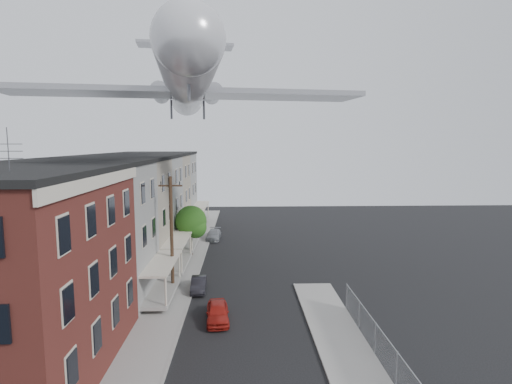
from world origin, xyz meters
TOP-DOWN VIEW (x-y plane):
  - sidewalk_left at (-5.50, 24.00)m, footprint 3.00×62.00m
  - sidewalk_right at (5.50, 6.00)m, footprint 3.00×26.00m
  - curb_left at (-4.05, 24.00)m, footprint 0.15×62.00m
  - curb_right at (4.05, 6.00)m, footprint 0.15×26.00m
  - corner_building at (-12.00, 7.00)m, footprint 10.31×12.30m
  - row_house_a at (-11.96, 16.50)m, footprint 11.98×7.00m
  - row_house_b at (-11.96, 23.50)m, footprint 11.98×7.00m
  - row_house_c at (-11.96, 30.50)m, footprint 11.98×7.00m
  - row_house_d at (-11.96, 37.50)m, footprint 11.98×7.00m
  - row_house_e at (-11.96, 44.50)m, footprint 11.98×7.00m
  - chainlink_fence at (7.00, 5.00)m, footprint 0.06×18.06m
  - utility_pole at (-5.60, 18.00)m, footprint 1.80×0.26m
  - street_tree at (-5.27, 27.92)m, footprint 3.22×3.20m
  - car_near at (-1.80, 12.58)m, footprint 1.71×3.67m
  - car_mid at (-3.60, 18.02)m, footprint 1.27×3.29m
  - car_far at (-3.60, 34.88)m, footprint 1.78×4.03m
  - airplane at (-4.45, 20.08)m, footprint 26.11×29.82m

SIDE VIEW (x-z plane):
  - sidewalk_left at x=-5.50m, z-range 0.00..0.12m
  - sidewalk_right at x=5.50m, z-range 0.00..0.12m
  - curb_left at x=-4.05m, z-range 0.00..0.14m
  - curb_right at x=4.05m, z-range 0.00..0.14m
  - car_mid at x=-3.60m, z-range 0.00..1.07m
  - car_far at x=-3.60m, z-range 0.00..1.15m
  - car_near at x=-1.80m, z-range 0.00..1.21m
  - chainlink_fence at x=7.00m, z-range 0.05..1.95m
  - street_tree at x=-5.27m, z-range 0.85..6.05m
  - utility_pole at x=-5.60m, z-range 0.17..9.17m
  - row_house_a at x=-11.96m, z-range -0.02..10.28m
  - row_house_b at x=-11.96m, z-range -0.02..10.28m
  - row_house_c at x=-11.96m, z-range -0.02..10.28m
  - row_house_d at x=-11.96m, z-range -0.02..10.28m
  - row_house_e at x=-11.96m, z-range -0.02..10.28m
  - corner_building at x=-12.00m, z-range -0.91..11.24m
  - airplane at x=-4.45m, z-range 11.96..20.54m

